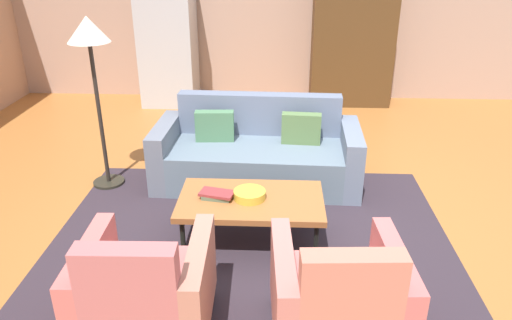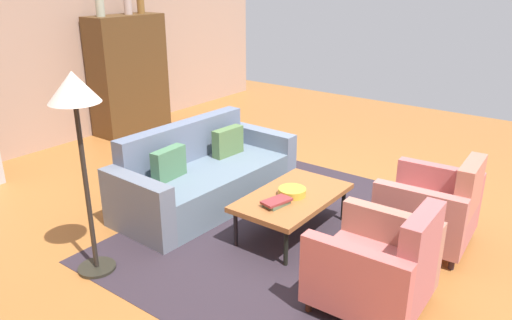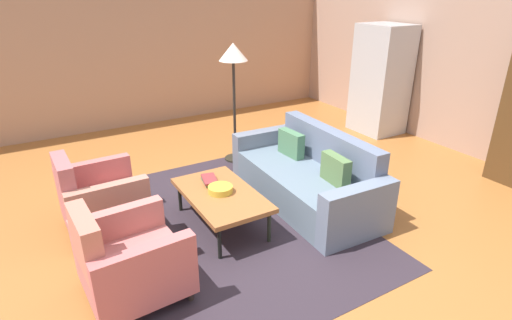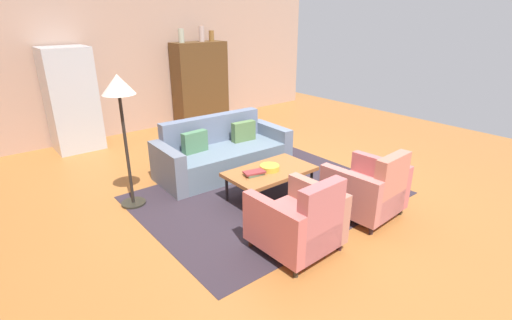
# 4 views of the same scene
# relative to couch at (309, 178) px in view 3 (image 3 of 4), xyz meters

# --- Properties ---
(ground_plane) EXTENTS (10.41, 10.41, 0.00)m
(ground_plane) POSITION_rel_couch_xyz_m (0.32, -0.97, -0.29)
(ground_plane) COLOR #A6662F
(wall_back) EXTENTS (8.67, 0.12, 2.80)m
(wall_back) POSITION_rel_couch_xyz_m (0.32, 3.07, 1.11)
(wall_back) COLOR tan
(wall_back) RESTS_ON ground
(wall_left) EXTENTS (0.12, 8.08, 2.80)m
(wall_left) POSITION_rel_couch_xyz_m (-4.02, -0.97, 1.11)
(wall_left) COLOR tan
(wall_left) RESTS_ON ground
(area_rug) EXTENTS (3.40, 2.60, 0.01)m
(area_rug) POSITION_rel_couch_xyz_m (-0.00, -1.14, -0.28)
(area_rug) COLOR #312730
(area_rug) RESTS_ON ground
(couch) EXTENTS (2.13, 0.97, 0.86)m
(couch) POSITION_rel_couch_xyz_m (0.00, 0.00, 0.00)
(couch) COLOR slate
(couch) RESTS_ON ground
(coffee_table) EXTENTS (1.20, 0.70, 0.40)m
(coffee_table) POSITION_rel_couch_xyz_m (-0.00, -1.19, 0.08)
(coffee_table) COLOR black
(coffee_table) RESTS_ON ground
(armchair_left) EXTENTS (0.82, 0.82, 0.88)m
(armchair_left) POSITION_rel_couch_xyz_m (-0.60, -2.35, 0.06)
(armchair_left) COLOR #3B1F14
(armchair_left) RESTS_ON ground
(armchair_right) EXTENTS (0.85, 0.85, 0.88)m
(armchair_right) POSITION_rel_couch_xyz_m (0.60, -2.35, 0.06)
(armchair_right) COLOR #3B2A18
(armchair_right) RESTS_ON ground
(fruit_bowl) EXTENTS (0.27, 0.27, 0.07)m
(fruit_bowl) POSITION_rel_couch_xyz_m (-0.01, -1.19, 0.15)
(fruit_bowl) COLOR gold
(fruit_bowl) RESTS_ON coffee_table
(book_stack) EXTENTS (0.31, 0.21, 0.06)m
(book_stack) POSITION_rel_couch_xyz_m (-0.28, -1.19, 0.15)
(book_stack) COLOR #566C53
(book_stack) RESTS_ON coffee_table
(refrigerator) EXTENTS (0.80, 0.73, 1.85)m
(refrigerator) POSITION_rel_couch_xyz_m (-1.46, 2.62, 0.64)
(refrigerator) COLOR #B7BABF
(refrigerator) RESTS_ON ground
(floor_lamp) EXTENTS (0.40, 0.40, 1.72)m
(floor_lamp) POSITION_rel_couch_xyz_m (-1.56, -0.20, 1.16)
(floor_lamp) COLOR #29271E
(floor_lamp) RESTS_ON ground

